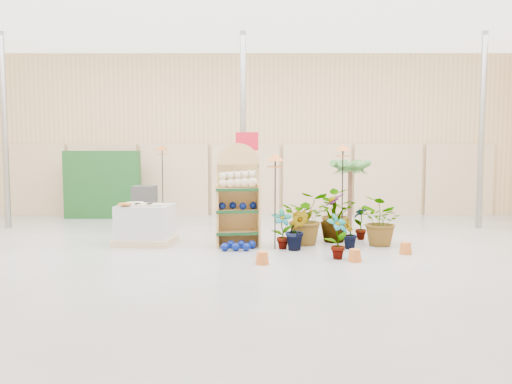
# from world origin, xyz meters

# --- Properties ---
(room) EXTENTS (15.20, 12.10, 4.70)m
(room) POSITION_xyz_m (0.00, 0.91, 2.21)
(room) COLOR gray
(room) RESTS_ON ground
(display_shelf) EXTENTS (0.87, 0.61, 1.94)m
(display_shelf) POSITION_xyz_m (-0.04, 1.35, 0.88)
(display_shelf) COLOR tan
(display_shelf) RESTS_ON ground
(teddy_bears) EXTENTS (0.72, 0.20, 0.32)m
(teddy_bears) POSITION_xyz_m (-0.01, 1.26, 1.23)
(teddy_bears) COLOR beige
(teddy_bears) RESTS_ON display_shelf
(gazing_balls_shelf) EXTENTS (0.71, 0.24, 0.14)m
(gazing_balls_shelf) POSITION_xyz_m (-0.04, 1.24, 0.76)
(gazing_balls_shelf) COLOR navy
(gazing_balls_shelf) RESTS_ON display_shelf
(gazing_balls_floor) EXTENTS (0.63, 0.39, 0.15)m
(gazing_balls_floor) POSITION_xyz_m (-0.02, 0.86, 0.07)
(gazing_balls_floor) COLOR navy
(gazing_balls_floor) RESTS_ON ground
(pallet_stack) EXTENTS (1.16, 1.00, 0.79)m
(pallet_stack) POSITION_xyz_m (-1.82, 1.42, 0.38)
(pallet_stack) COLOR tan
(pallet_stack) RESTS_ON ground
(charcoal_planters) EXTENTS (0.50, 0.50, 1.00)m
(charcoal_planters) POSITION_xyz_m (-2.25, 3.27, 0.50)
(charcoal_planters) COLOR #2A2A2A
(charcoal_planters) RESTS_ON ground
(trellis_stock) EXTENTS (2.00, 0.30, 1.80)m
(trellis_stock) POSITION_xyz_m (-3.80, 5.20, 0.90)
(trellis_stock) COLOR #174A1B
(trellis_stock) RESTS_ON ground
(offer_sign) EXTENTS (0.50, 0.08, 2.20)m
(offer_sign) POSITION_xyz_m (0.10, 2.98, 1.57)
(offer_sign) COLOR gray
(offer_sign) RESTS_ON ground
(bird_table_front) EXTENTS (0.34, 0.34, 1.74)m
(bird_table_front) POSITION_xyz_m (0.65, 0.96, 1.62)
(bird_table_front) COLOR black
(bird_table_front) RESTS_ON ground
(bird_table_right) EXTENTS (0.34, 0.34, 1.93)m
(bird_table_right) POSITION_xyz_m (2.04, 1.98, 1.79)
(bird_table_right) COLOR black
(bird_table_right) RESTS_ON ground
(bird_table_back) EXTENTS (0.34, 0.34, 1.95)m
(bird_table_back) POSITION_xyz_m (-2.14, 4.88, 1.81)
(bird_table_back) COLOR black
(bird_table_back) RESTS_ON ground
(palm) EXTENTS (0.70, 0.70, 1.70)m
(palm) POSITION_xyz_m (2.42, 3.15, 1.44)
(palm) COLOR brown
(palm) RESTS_ON ground
(potted_plant_0) EXTENTS (0.42, 0.31, 0.73)m
(potted_plant_0) POSITION_xyz_m (0.78, 0.96, 0.36)
(potted_plant_0) COLOR #3B7432
(potted_plant_0) RESTS_ON ground
(potted_plant_1) EXTENTS (0.47, 0.41, 0.74)m
(potted_plant_1) POSITION_xyz_m (1.03, 0.82, 0.37)
(potted_plant_1) COLOR #3B7432
(potted_plant_1) RESTS_ON ground
(potted_plant_2) EXTENTS (1.02, 0.91, 1.02)m
(potted_plant_2) POSITION_xyz_m (1.27, 1.41, 0.51)
(potted_plant_2) COLOR #3B7432
(potted_plant_2) RESTS_ON ground
(potted_plant_3) EXTENTS (0.64, 0.64, 0.96)m
(potted_plant_3) POSITION_xyz_m (1.84, 1.70, 0.48)
(potted_plant_3) COLOR #3B7432
(potted_plant_3) RESTS_ON ground
(potted_plant_4) EXTENTS (0.46, 0.43, 0.72)m
(potted_plant_4) POSITION_xyz_m (2.43, 1.95, 0.36)
(potted_plant_4) COLOR #3B7432
(potted_plant_4) RESTS_ON ground
(potted_plant_5) EXTENTS (0.43, 0.40, 0.62)m
(potted_plant_5) POSITION_xyz_m (1.30, 1.90, 0.31)
(potted_plant_5) COLOR #3B7432
(potted_plant_5) RESTS_ON ground
(potted_plant_6) EXTENTS (1.14, 1.17, 0.98)m
(potted_plant_6) POSITION_xyz_m (1.92, 2.35, 0.49)
(potted_plant_6) COLOR #3B7432
(potted_plant_6) RESTS_ON ground
(potted_plant_8) EXTENTS (0.48, 0.44, 0.75)m
(potted_plant_8) POSITION_xyz_m (1.65, 0.08, 0.38)
(potted_plant_8) COLOR #3B7432
(potted_plant_8) RESTS_ON ground
(potted_plant_9) EXTENTS (0.33, 0.37, 0.58)m
(potted_plant_9) POSITION_xyz_m (2.01, 0.92, 0.29)
(potted_plant_9) COLOR #3B7432
(potted_plant_9) RESTS_ON ground
(potted_plant_10) EXTENTS (1.01, 1.07, 0.95)m
(potted_plant_10) POSITION_xyz_m (2.68, 1.27, 0.47)
(potted_plant_10) COLOR #3B7432
(potted_plant_10) RESTS_ON ground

